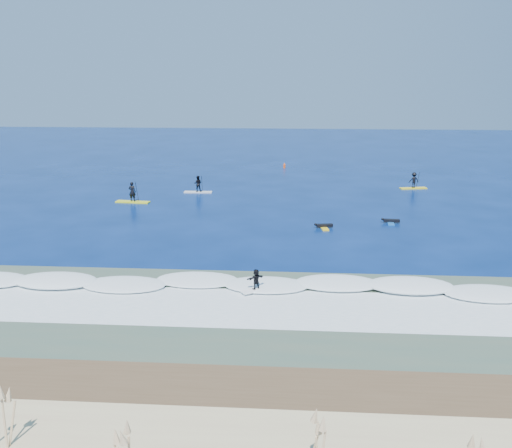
# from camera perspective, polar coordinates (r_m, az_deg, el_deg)

# --- Properties ---
(ground) EXTENTS (160.00, 160.00, 0.00)m
(ground) POSITION_cam_1_polar(r_m,az_deg,el_deg) (41.79, 0.37, -1.26)
(ground) COLOR #031947
(ground) RESTS_ON ground
(wet_sand_strip) EXTENTS (90.00, 5.00, 0.08)m
(wet_sand_strip) POSITION_cam_1_polar(r_m,az_deg,el_deg) (22.09, -3.29, -17.17)
(wet_sand_strip) COLOR #513B25
(wet_sand_strip) RESTS_ON ground
(shallow_water) EXTENTS (90.00, 13.00, 0.01)m
(shallow_water) POSITION_cam_1_polar(r_m,az_deg,el_deg) (28.67, -1.41, -9.15)
(shallow_water) COLOR #3E5546
(shallow_water) RESTS_ON ground
(breaking_wave) EXTENTS (40.00, 6.00, 0.30)m
(breaking_wave) POSITION_cam_1_polar(r_m,az_deg,el_deg) (32.34, -0.75, -6.26)
(breaking_wave) COLOR white
(breaking_wave) RESTS_ON ground
(whitewater) EXTENTS (34.00, 5.00, 0.02)m
(whitewater) POSITION_cam_1_polar(r_m,az_deg,el_deg) (29.58, -1.23, -8.37)
(whitewater) COLOR silver
(whitewater) RESTS_ON ground
(sup_paddler_left) EXTENTS (3.23, 1.12, 2.22)m
(sup_paddler_left) POSITION_cam_1_polar(r_m,az_deg,el_deg) (53.68, -12.25, 2.85)
(sup_paddler_left) COLOR yellow
(sup_paddler_left) RESTS_ON ground
(sup_paddler_center) EXTENTS (2.79, 0.75, 1.95)m
(sup_paddler_center) POSITION_cam_1_polar(r_m,az_deg,el_deg) (57.03, -5.83, 3.87)
(sup_paddler_center) COLOR silver
(sup_paddler_center) RESTS_ON ground
(sup_paddler_right) EXTENTS (2.85, 1.23, 1.94)m
(sup_paddler_right) POSITION_cam_1_polar(r_m,az_deg,el_deg) (60.84, 15.50, 4.13)
(sup_paddler_right) COLOR yellow
(sup_paddler_right) RESTS_ON ground
(prone_paddler_near) EXTENTS (1.47, 1.90, 0.39)m
(prone_paddler_near) POSITION_cam_1_polar(r_m,az_deg,el_deg) (44.35, 6.77, -0.22)
(prone_paddler_near) COLOR yellow
(prone_paddler_near) RESTS_ON ground
(prone_paddler_far) EXTENTS (1.48, 1.88, 0.39)m
(prone_paddler_far) POSITION_cam_1_polar(r_m,az_deg,el_deg) (46.71, 13.31, 0.26)
(prone_paddler_far) COLOR #1657A8
(prone_paddler_far) RESTS_ON ground
(wave_surfer) EXTENTS (1.64, 1.36, 1.22)m
(wave_surfer) POSITION_cam_1_polar(r_m,az_deg,el_deg) (31.15, 0.01, -5.70)
(wave_surfer) COLOR white
(wave_surfer) RESTS_ON breaking_wave
(marker_buoy) EXTENTS (0.29, 0.29, 0.71)m
(marker_buoy) POSITION_cam_1_polar(r_m,az_deg,el_deg) (71.23, 2.86, 5.84)
(marker_buoy) COLOR #E84E14
(marker_buoy) RESTS_ON ground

